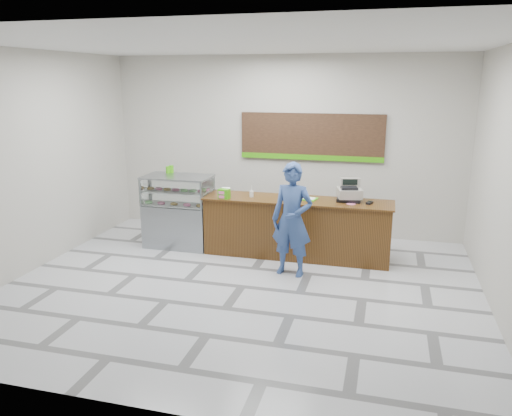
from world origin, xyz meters
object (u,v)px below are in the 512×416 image
(sales_counter, at_px, (297,228))
(display_case, at_px, (179,211))
(serving_tray, at_px, (307,199))
(customer, at_px, (292,220))
(cash_register, at_px, (349,193))

(sales_counter, height_order, display_case, display_case)
(serving_tray, height_order, customer, customer)
(serving_tray, xyz_separation_m, customer, (-0.08, -0.90, -0.14))
(display_case, height_order, cash_register, cash_register)
(cash_register, height_order, customer, customer)
(display_case, height_order, serving_tray, display_case)
(display_case, distance_m, customer, 2.45)
(serving_tray, bearing_deg, cash_register, 18.24)
(serving_tray, distance_m, customer, 0.91)
(display_case, distance_m, cash_register, 3.13)
(sales_counter, xyz_separation_m, display_case, (-2.22, -0.00, 0.16))
(display_case, xyz_separation_m, serving_tray, (2.37, 0.05, 0.36))
(sales_counter, relative_size, serving_tray, 8.32)
(sales_counter, distance_m, cash_register, 1.10)
(cash_register, xyz_separation_m, serving_tray, (-0.72, -0.08, -0.13))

